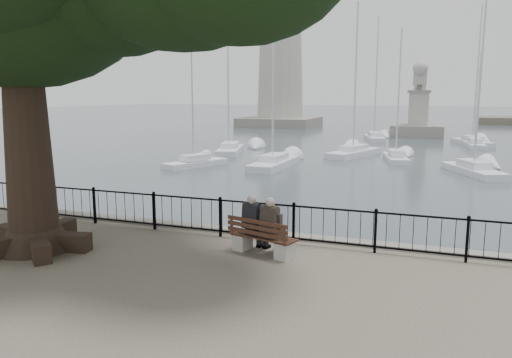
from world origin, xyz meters
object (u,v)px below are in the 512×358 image
at_px(person_left, 255,225).
at_px(person_right, 273,228).
at_px(bench, 262,242).
at_px(lighthouse, 281,31).
at_px(lion_monument, 418,118).

xyz_separation_m(person_left, person_right, (0.49, -0.14, 0.00)).
bearing_deg(person_right, bench, -174.38).
relative_size(lighthouse, lion_monument, 3.84).
xyz_separation_m(lighthouse, lion_monument, (20.00, -12.06, -11.55)).
xyz_separation_m(bench, person_left, (-0.23, 0.16, 0.34)).
bearing_deg(person_right, person_left, 164.37).
bearing_deg(person_left, person_right, -15.63).
relative_size(person_right, lion_monument, 0.17).
distance_m(person_right, lighthouse, 64.48).
distance_m(bench, person_right, 0.43).
bearing_deg(bench, person_right, 5.62).
bearing_deg(lion_monument, bench, -91.74).
height_order(bench, person_left, person_left).
bearing_deg(person_right, lighthouse, 107.25).
height_order(bench, lighthouse, lighthouse).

